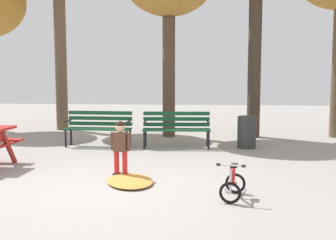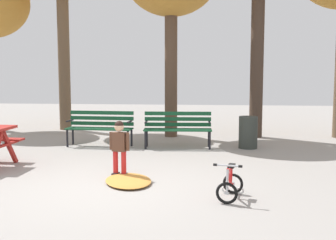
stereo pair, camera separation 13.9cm
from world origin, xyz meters
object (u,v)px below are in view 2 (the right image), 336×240
park_bench_left (178,126)px  trash_bin (248,132)px  child_standing (119,144)px  kids_bicycle (230,185)px  park_bench_far_left (100,125)px

park_bench_left → trash_bin: (1.67, 0.07, -0.13)m
child_standing → kids_bicycle: child_standing is taller
park_bench_far_left → kids_bicycle: bearing=-54.1°
park_bench_far_left → child_standing: 3.18m
park_bench_far_left → kids_bicycle: (2.94, -4.07, -0.31)m
child_standing → trash_bin: bearing=51.3°
child_standing → trash_bin: 3.89m
park_bench_left → child_standing: 3.06m
kids_bicycle → child_standing: bearing=148.8°
park_bench_far_left → trash_bin: park_bench_far_left is taller
park_bench_far_left → trash_bin: 3.56m
child_standing → kids_bicycle: bearing=-31.2°
kids_bicycle → trash_bin: (0.61, 4.13, 0.18)m
kids_bicycle → trash_bin: trash_bin is taller
park_bench_left → child_standing: size_ratio=1.69×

